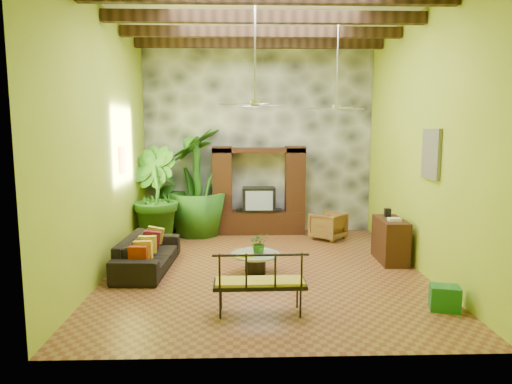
{
  "coord_description": "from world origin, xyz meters",
  "views": [
    {
      "loc": [
        -0.44,
        -8.7,
        2.75
      ],
      "look_at": [
        -0.16,
        0.2,
        1.51
      ],
      "focal_mm": 32.0,
      "sensor_mm": 36.0,
      "label": 1
    }
  ],
  "objects_px": {
    "tall_plant_a": "(157,192)",
    "iron_bench": "(260,280)",
    "tall_plant_c": "(197,183)",
    "green_bin": "(445,298)",
    "entertainment_center": "(259,197)",
    "tall_plant_b": "(153,195)",
    "ceiling_fan_front": "(255,92)",
    "coffee_table": "(255,261)",
    "wicker_armchair": "(328,226)",
    "sofa": "(148,253)",
    "ceiling_fan_back": "(337,98)",
    "side_console": "(390,240)"
  },
  "relations": [
    {
      "from": "wicker_armchair",
      "to": "tall_plant_c",
      "type": "bearing_deg",
      "value": -56.35
    },
    {
      "from": "iron_bench",
      "to": "side_console",
      "type": "height_order",
      "value": "iron_bench"
    },
    {
      "from": "sofa",
      "to": "coffee_table",
      "type": "height_order",
      "value": "sofa"
    },
    {
      "from": "entertainment_center",
      "to": "tall_plant_a",
      "type": "bearing_deg",
      "value": 179.71
    },
    {
      "from": "sofa",
      "to": "coffee_table",
      "type": "relative_size",
      "value": 2.39
    },
    {
      "from": "iron_bench",
      "to": "ceiling_fan_back",
      "type": "bearing_deg",
      "value": 61.89
    },
    {
      "from": "green_bin",
      "to": "iron_bench",
      "type": "bearing_deg",
      "value": -177.53
    },
    {
      "from": "entertainment_center",
      "to": "side_console",
      "type": "relative_size",
      "value": 2.14
    },
    {
      "from": "ceiling_fan_back",
      "to": "coffee_table",
      "type": "distance_m",
      "value": 3.91
    },
    {
      "from": "ceiling_fan_back",
      "to": "tall_plant_b",
      "type": "relative_size",
      "value": 0.79
    },
    {
      "from": "entertainment_center",
      "to": "tall_plant_b",
      "type": "height_order",
      "value": "tall_plant_b"
    },
    {
      "from": "ceiling_fan_back",
      "to": "tall_plant_a",
      "type": "distance_m",
      "value": 5.2
    },
    {
      "from": "entertainment_center",
      "to": "wicker_armchair",
      "type": "distance_m",
      "value": 1.95
    },
    {
      "from": "tall_plant_a",
      "to": "ceiling_fan_front",
      "type": "bearing_deg",
      "value": -55.39
    },
    {
      "from": "sofa",
      "to": "green_bin",
      "type": "relative_size",
      "value": 5.18
    },
    {
      "from": "wicker_armchair",
      "to": "coffee_table",
      "type": "distance_m",
      "value": 3.31
    },
    {
      "from": "entertainment_center",
      "to": "tall_plant_c",
      "type": "bearing_deg",
      "value": -175.04
    },
    {
      "from": "sofa",
      "to": "green_bin",
      "type": "bearing_deg",
      "value": -111.07
    },
    {
      "from": "ceiling_fan_back",
      "to": "tall_plant_b",
      "type": "distance_m",
      "value": 4.8
    },
    {
      "from": "ceiling_fan_front",
      "to": "coffee_table",
      "type": "distance_m",
      "value": 3.15
    },
    {
      "from": "tall_plant_a",
      "to": "tall_plant_c",
      "type": "height_order",
      "value": "tall_plant_c"
    },
    {
      "from": "tall_plant_a",
      "to": "tall_plant_b",
      "type": "distance_m",
      "value": 1.04
    },
    {
      "from": "tall_plant_c",
      "to": "iron_bench",
      "type": "bearing_deg",
      "value": -74.92
    },
    {
      "from": "tall_plant_a",
      "to": "tall_plant_c",
      "type": "bearing_deg",
      "value": -8.15
    },
    {
      "from": "ceiling_fan_front",
      "to": "wicker_armchair",
      "type": "relative_size",
      "value": 2.47
    },
    {
      "from": "tall_plant_b",
      "to": "side_console",
      "type": "relative_size",
      "value": 2.1
    },
    {
      "from": "wicker_armchair",
      "to": "ceiling_fan_front",
      "type": "bearing_deg",
      "value": 9.28
    },
    {
      "from": "tall_plant_a",
      "to": "tall_plant_b",
      "type": "height_order",
      "value": "tall_plant_b"
    },
    {
      "from": "tall_plant_c",
      "to": "green_bin",
      "type": "distance_m",
      "value": 6.75
    },
    {
      "from": "tall_plant_b",
      "to": "green_bin",
      "type": "bearing_deg",
      "value": -39.16
    },
    {
      "from": "entertainment_center",
      "to": "tall_plant_a",
      "type": "relative_size",
      "value": 1.07
    },
    {
      "from": "wicker_armchair",
      "to": "coffee_table",
      "type": "height_order",
      "value": "wicker_armchair"
    },
    {
      "from": "entertainment_center",
      "to": "sofa",
      "type": "distance_m",
      "value": 3.88
    },
    {
      "from": "ceiling_fan_back",
      "to": "iron_bench",
      "type": "distance_m",
      "value": 4.81
    },
    {
      "from": "wicker_armchair",
      "to": "tall_plant_b",
      "type": "xyz_separation_m",
      "value": [
        -4.27,
        -0.32,
        0.84
      ]
    },
    {
      "from": "ceiling_fan_back",
      "to": "iron_bench",
      "type": "bearing_deg",
      "value": -117.33
    },
    {
      "from": "tall_plant_c",
      "to": "green_bin",
      "type": "xyz_separation_m",
      "value": [
        4.24,
        -5.12,
        -1.19
      ]
    },
    {
      "from": "wicker_armchair",
      "to": "iron_bench",
      "type": "bearing_deg",
      "value": 21.23
    },
    {
      "from": "entertainment_center",
      "to": "iron_bench",
      "type": "bearing_deg",
      "value": -91.91
    },
    {
      "from": "wicker_armchair",
      "to": "tall_plant_c",
      "type": "distance_m",
      "value": 3.51
    },
    {
      "from": "wicker_armchair",
      "to": "tall_plant_b",
      "type": "bearing_deg",
      "value": -42.46
    },
    {
      "from": "iron_bench",
      "to": "tall_plant_b",
      "type": "bearing_deg",
      "value": 117.8
    },
    {
      "from": "ceiling_fan_front",
      "to": "coffee_table",
      "type": "xyz_separation_m",
      "value": [
        0.01,
        0.13,
        -3.15
      ]
    },
    {
      "from": "wicker_armchair",
      "to": "side_console",
      "type": "xyz_separation_m",
      "value": [
        0.94,
        -1.95,
        0.11
      ]
    },
    {
      "from": "iron_bench",
      "to": "side_console",
      "type": "relative_size",
      "value": 1.24
    },
    {
      "from": "tall_plant_a",
      "to": "iron_bench",
      "type": "distance_m",
      "value": 5.96
    },
    {
      "from": "tall_plant_c",
      "to": "iron_bench",
      "type": "relative_size",
      "value": 1.99
    },
    {
      "from": "sofa",
      "to": "side_console",
      "type": "relative_size",
      "value": 1.99
    },
    {
      "from": "tall_plant_c",
      "to": "coffee_table",
      "type": "bearing_deg",
      "value": -66.79
    },
    {
      "from": "entertainment_center",
      "to": "coffee_table",
      "type": "distance_m",
      "value": 3.49
    }
  ]
}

